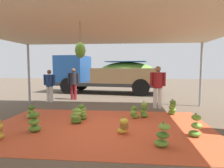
{
  "coord_description": "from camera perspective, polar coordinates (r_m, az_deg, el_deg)",
  "views": [
    {
      "loc": [
        0.85,
        -5.32,
        1.67
      ],
      "look_at": [
        0.06,
        2.94,
        0.95
      ],
      "focal_mm": 31.6,
      "sensor_mm": 36.0,
      "label": 1
    }
  ],
  "objects": [
    {
      "name": "banana_bunch_0",
      "position": [
        7.21,
        17.08,
        -6.62
      ],
      "size": [
        0.34,
        0.34,
        0.57
      ],
      "color": "#518428",
      "rests_on": "tarp_orange"
    },
    {
      "name": "banana_bunch_1",
      "position": [
        5.22,
        23.06,
        -11.26
      ],
      "size": [
        0.39,
        0.38,
        0.57
      ],
      "color": "#518428",
      "rests_on": "tarp_orange"
    },
    {
      "name": "banana_bunch_4",
      "position": [
        6.99,
        -22.4,
        -7.54
      ],
      "size": [
        0.34,
        0.32,
        0.47
      ],
      "color": "#75A83D",
      "rests_on": "tarp_orange"
    },
    {
      "name": "tarp_orange",
      "position": [
        5.64,
        -3.56,
        -12.25
      ],
      "size": [
        6.14,
        4.04,
        0.01
      ],
      "primitive_type": "cube",
      "color": "#D1512D",
      "rests_on": "ground"
    },
    {
      "name": "cargo_truck_main",
      "position": [
        12.74,
        -2.02,
        3.06
      ],
      "size": [
        6.81,
        3.12,
        2.4
      ],
      "color": "#2D2D2D",
      "rests_on": "ground"
    },
    {
      "name": "banana_bunch_3",
      "position": [
        5.99,
        -10.31,
        -9.14
      ],
      "size": [
        0.39,
        0.4,
        0.49
      ],
      "color": "#477523",
      "rests_on": "tarp_orange"
    },
    {
      "name": "banana_bunch_6",
      "position": [
        4.38,
        14.42,
        -14.36
      ],
      "size": [
        0.39,
        0.35,
        0.54
      ],
      "color": "#60932D",
      "rests_on": "tarp_orange"
    },
    {
      "name": "worker_1",
      "position": [
        9.79,
        -17.64,
        0.19
      ],
      "size": [
        0.56,
        0.34,
        1.54
      ],
      "color": "silver",
      "rests_on": "ground"
    },
    {
      "name": "banana_bunch_2",
      "position": [
        5.04,
        3.33,
        -12.08
      ],
      "size": [
        0.37,
        0.34,
        0.44
      ],
      "color": "gold",
      "rests_on": "tarp_orange"
    },
    {
      "name": "tent_canopy",
      "position": [
        5.39,
        -3.9,
        15.73
      ],
      "size": [
        8.0,
        7.0,
        2.76
      ],
      "color": "#9EA0A5",
      "rests_on": "ground"
    },
    {
      "name": "worker_0",
      "position": [
        10.26,
        -11.09,
        0.76
      ],
      "size": [
        0.59,
        0.36,
        1.61
      ],
      "color": "maroon",
      "rests_on": "ground"
    },
    {
      "name": "banana_bunch_5",
      "position": [
        6.38,
        -8.65,
        -8.11
      ],
      "size": [
        0.4,
        0.4,
        0.53
      ],
      "color": "#518428",
      "rests_on": "tarp_orange"
    },
    {
      "name": "worker_2",
      "position": [
        8.12,
        13.09,
        0.04
      ],
      "size": [
        0.62,
        0.38,
        1.7
      ],
      "color": "silver",
      "rests_on": "ground"
    },
    {
      "name": "banana_bunch_10",
      "position": [
        5.5,
        -21.55,
        -10.36
      ],
      "size": [
        0.41,
        0.41,
        0.56
      ],
      "color": "#518428",
      "rests_on": "tarp_orange"
    },
    {
      "name": "ground_plane",
      "position": [
        8.53,
        -0.39,
        -6.36
      ],
      "size": [
        40.0,
        40.0,
        0.0
      ],
      "primitive_type": "plane",
      "color": "brown"
    },
    {
      "name": "banana_bunch_8",
      "position": [
        6.62,
        9.2,
        -7.49
      ],
      "size": [
        0.33,
        0.34,
        0.55
      ],
      "color": "#518428",
      "rests_on": "tarp_orange"
    },
    {
      "name": "banana_bunch_9",
      "position": [
        6.48,
        6.4,
        -8.14
      ],
      "size": [
        0.33,
        0.32,
        0.46
      ],
      "color": "#60932D",
      "rests_on": "tarp_orange"
    }
  ]
}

